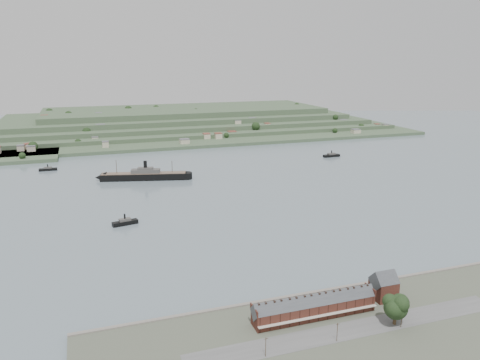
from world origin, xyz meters
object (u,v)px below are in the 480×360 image
object	(u,v)px
gabled_building	(384,286)
fig_tree	(397,306)
terrace_row	(314,307)
steamship	(142,176)
tugboat	(125,222)

from	to	relation	value
gabled_building	fig_tree	size ratio (longest dim) A/B	1.02
terrace_row	fig_tree	bearing A→B (deg)	-29.34
steamship	fig_tree	size ratio (longest dim) A/B	6.36
tugboat	fig_tree	world-z (taller)	fig_tree
terrace_row	tugboat	size ratio (longest dim) A/B	3.14
gabled_building	terrace_row	bearing A→B (deg)	-173.88
fig_tree	gabled_building	bearing A→B (deg)	68.07
tugboat	steamship	bearing A→B (deg)	77.41
steamship	tugboat	world-z (taller)	steamship
steamship	fig_tree	xyz separation A→B (m)	(67.92, -283.33, 6.48)
gabled_building	steamship	distance (m)	273.70
gabled_building	steamship	size ratio (longest dim) A/B	0.16
steamship	tugboat	xyz separation A→B (m)	(-26.43, -118.39, -2.06)
terrace_row	gabled_building	xyz separation A→B (m)	(37.50, 4.02, 1.34)
steamship	gabled_building	bearing A→B (deg)	-73.84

